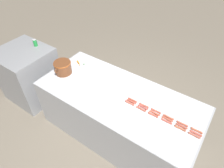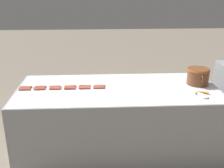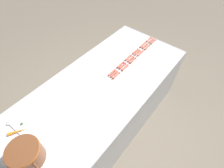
{
  "view_description": "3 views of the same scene",
  "coord_description": "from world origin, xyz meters",
  "px_view_note": "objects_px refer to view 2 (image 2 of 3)",
  "views": [
    {
      "loc": [
        -1.68,
        -1.05,
        2.91
      ],
      "look_at": [
        0.11,
        0.19,
        0.93
      ],
      "focal_mm": 31.51,
      "sensor_mm": 36.0,
      "label": 1
    },
    {
      "loc": [
        3.1,
        -0.24,
        2.1
      ],
      "look_at": [
        0.13,
        -0.08,
        1.0
      ],
      "focal_mm": 44.27,
      "sensor_mm": 36.0,
      "label": 2
    },
    {
      "loc": [
        -0.91,
        0.9,
        2.44
      ],
      "look_at": [
        -0.11,
        -0.07,
        0.93
      ],
      "focal_mm": 27.16,
      "sensor_mm": 36.0,
      "label": 3
    }
  ],
  "objects_px": {
    "hot_dog_7": "(40,88)",
    "hot_dog_6": "(25,88)",
    "hot_dog_1": "(41,87)",
    "bean_pot": "(198,75)",
    "hot_dog_15": "(70,88)",
    "hot_dog_11": "(99,87)",
    "hot_dog_12": "(24,89)",
    "hot_dog_17": "(99,88)",
    "carrot": "(201,92)",
    "hot_dog_3": "(71,86)",
    "hot_dog_0": "(26,87)",
    "serving_spoon": "(205,96)",
    "hot_dog_14": "(55,89)",
    "hot_dog_4": "(85,86)",
    "hot_dog_9": "(70,87)",
    "hot_dog_13": "(40,89)",
    "hot_dog_16": "(84,88)",
    "hot_dog_2": "(55,86)",
    "hot_dog_10": "(84,87)",
    "hot_dog_5": "(100,86)"
  },
  "relations": [
    {
      "from": "hot_dog_6",
      "to": "hot_dog_12",
      "type": "distance_m",
      "value": 0.04
    },
    {
      "from": "hot_dog_0",
      "to": "hot_dog_13",
      "type": "distance_m",
      "value": 0.19
    },
    {
      "from": "hot_dog_17",
      "to": "carrot",
      "type": "xyz_separation_m",
      "value": [
        0.21,
        1.17,
        0.0
      ]
    },
    {
      "from": "hot_dog_2",
      "to": "hot_dog_9",
      "type": "bearing_deg",
      "value": 79.22
    },
    {
      "from": "hot_dog_1",
      "to": "hot_dog_6",
      "type": "height_order",
      "value": "same"
    },
    {
      "from": "hot_dog_15",
      "to": "hot_dog_11",
      "type": "bearing_deg",
      "value": 96.22
    },
    {
      "from": "hot_dog_0",
      "to": "hot_dog_15",
      "type": "bearing_deg",
      "value": 81.49
    },
    {
      "from": "hot_dog_2",
      "to": "bean_pot",
      "type": "height_order",
      "value": "bean_pot"
    },
    {
      "from": "hot_dog_3",
      "to": "bean_pot",
      "type": "bearing_deg",
      "value": 90.75
    },
    {
      "from": "hot_dog_1",
      "to": "bean_pot",
      "type": "relative_size",
      "value": 0.42
    },
    {
      "from": "hot_dog_10",
      "to": "hot_dog_17",
      "type": "bearing_deg",
      "value": 79.73
    },
    {
      "from": "hot_dog_2",
      "to": "serving_spoon",
      "type": "bearing_deg",
      "value": 77.27
    },
    {
      "from": "hot_dog_11",
      "to": "serving_spoon",
      "type": "relative_size",
      "value": 0.54
    },
    {
      "from": "hot_dog_9",
      "to": "hot_dog_14",
      "type": "xyz_separation_m",
      "value": [
        0.04,
        -0.17,
        0.0
      ]
    },
    {
      "from": "hot_dog_0",
      "to": "hot_dog_15",
      "type": "distance_m",
      "value": 0.54
    },
    {
      "from": "hot_dog_1",
      "to": "hot_dog_16",
      "type": "bearing_deg",
      "value": 81.84
    },
    {
      "from": "hot_dog_9",
      "to": "hot_dog_13",
      "type": "xyz_separation_m",
      "value": [
        0.04,
        -0.35,
        0.0
      ]
    },
    {
      "from": "hot_dog_1",
      "to": "hot_dog_12",
      "type": "bearing_deg",
      "value": -65.42
    },
    {
      "from": "hot_dog_7",
      "to": "hot_dog_10",
      "type": "relative_size",
      "value": 1.0
    },
    {
      "from": "hot_dog_11",
      "to": "hot_dog_13",
      "type": "height_order",
      "value": "same"
    },
    {
      "from": "hot_dog_0",
      "to": "hot_dog_7",
      "type": "height_order",
      "value": "same"
    },
    {
      "from": "hot_dog_9",
      "to": "hot_dog_15",
      "type": "relative_size",
      "value": 1.0
    },
    {
      "from": "hot_dog_14",
      "to": "hot_dog_16",
      "type": "xyz_separation_m",
      "value": [
        -0.0,
        0.35,
        0.0
      ]
    },
    {
      "from": "hot_dog_11",
      "to": "hot_dog_14",
      "type": "xyz_separation_m",
      "value": [
        0.04,
        -0.53,
        0.0
      ]
    },
    {
      "from": "hot_dog_5",
      "to": "hot_dog_15",
      "type": "bearing_deg",
      "value": -78.26
    },
    {
      "from": "hot_dog_17",
      "to": "hot_dog_1",
      "type": "bearing_deg",
      "value": -96.06
    },
    {
      "from": "hot_dog_7",
      "to": "hot_dog_17",
      "type": "xyz_separation_m",
      "value": [
        0.04,
        0.71,
        0.0
      ]
    },
    {
      "from": "hot_dog_0",
      "to": "hot_dog_9",
      "type": "bearing_deg",
      "value": 85.92
    },
    {
      "from": "hot_dog_11",
      "to": "hot_dog_7",
      "type": "bearing_deg",
      "value": -90.13
    },
    {
      "from": "hot_dog_17",
      "to": "hot_dog_0",
      "type": "bearing_deg",
      "value": -94.88
    },
    {
      "from": "hot_dog_7",
      "to": "serving_spoon",
      "type": "xyz_separation_m",
      "value": [
        0.35,
        1.88,
        -0.0
      ]
    },
    {
      "from": "hot_dog_11",
      "to": "hot_dog_4",
      "type": "bearing_deg",
      "value": -103.01
    },
    {
      "from": "hot_dog_0",
      "to": "hot_dog_17",
      "type": "height_order",
      "value": "same"
    },
    {
      "from": "hot_dog_5",
      "to": "hot_dog_9",
      "type": "xyz_separation_m",
      "value": [
        0.03,
        -0.36,
        0.0
      ]
    },
    {
      "from": "hot_dog_13",
      "to": "hot_dog_16",
      "type": "relative_size",
      "value": 1.0
    },
    {
      "from": "hot_dog_7",
      "to": "hot_dog_11",
      "type": "height_order",
      "value": "same"
    },
    {
      "from": "hot_dog_4",
      "to": "bean_pot",
      "type": "height_order",
      "value": "bean_pot"
    },
    {
      "from": "hot_dog_14",
      "to": "hot_dog_4",
      "type": "bearing_deg",
      "value": 102.35
    },
    {
      "from": "carrot",
      "to": "hot_dog_4",
      "type": "bearing_deg",
      "value": -101.88
    },
    {
      "from": "hot_dog_1",
      "to": "hot_dog_2",
      "type": "height_order",
      "value": "same"
    },
    {
      "from": "hot_dog_0",
      "to": "hot_dog_6",
      "type": "distance_m",
      "value": 0.04
    },
    {
      "from": "hot_dog_2",
      "to": "carrot",
      "type": "relative_size",
      "value": 0.87
    },
    {
      "from": "hot_dog_4",
      "to": "hot_dog_14",
      "type": "distance_m",
      "value": 0.36
    },
    {
      "from": "hot_dog_13",
      "to": "hot_dog_6",
      "type": "bearing_deg",
      "value": -102.72
    },
    {
      "from": "hot_dog_6",
      "to": "hot_dog_14",
      "type": "height_order",
      "value": "same"
    },
    {
      "from": "hot_dog_7",
      "to": "hot_dog_6",
      "type": "bearing_deg",
      "value": -90.76
    },
    {
      "from": "hot_dog_0",
      "to": "hot_dog_12",
      "type": "distance_m",
      "value": 0.08
    },
    {
      "from": "serving_spoon",
      "to": "hot_dog_4",
      "type": "bearing_deg",
      "value": -106.05
    },
    {
      "from": "hot_dog_9",
      "to": "serving_spoon",
      "type": "height_order",
      "value": "hot_dog_9"
    },
    {
      "from": "hot_dog_14",
      "to": "carrot",
      "type": "distance_m",
      "value": 1.71
    }
  ]
}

